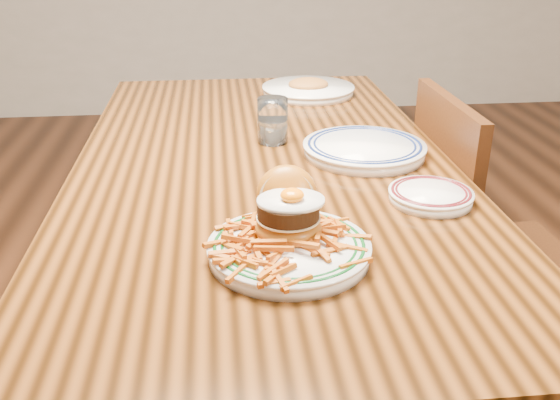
{
  "coord_description": "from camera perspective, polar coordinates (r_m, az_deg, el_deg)",
  "views": [
    {
      "loc": [
        -0.1,
        -1.33,
        1.25
      ],
      "look_at": [
        -0.01,
        -0.45,
        0.85
      ],
      "focal_mm": 40.0,
      "sensor_mm": 36.0,
      "label": 1
    }
  ],
  "objects": [
    {
      "name": "water_glass",
      "position": [
        1.53,
        -0.68,
        7.04
      ],
      "size": [
        0.07,
        0.07,
        0.11
      ],
      "color": "white",
      "rests_on": "table"
    },
    {
      "name": "side_plate",
      "position": [
        1.24,
        13.61,
        0.47
      ],
      "size": [
        0.16,
        0.17,
        0.02
      ],
      "rotation": [
        0.0,
        0.0,
        -0.37
      ],
      "color": "white",
      "rests_on": "table"
    },
    {
      "name": "table",
      "position": [
        1.46,
        -1.45,
        0.44
      ],
      "size": [
        0.85,
        1.6,
        0.75
      ],
      "color": "black",
      "rests_on": "floor"
    },
    {
      "name": "rear_plate",
      "position": [
        1.46,
        7.71,
        4.72
      ],
      "size": [
        0.28,
        0.28,
        0.03
      ],
      "rotation": [
        0.0,
        0.0,
        0.25
      ],
      "color": "white",
      "rests_on": "table"
    },
    {
      "name": "chair_right",
      "position": [
        1.7,
        17.59,
        -4.34
      ],
      "size": [
        0.41,
        0.41,
        0.87
      ],
      "rotation": [
        0.0,
        0.0,
        3.15
      ],
      "color": "#3C1F0C",
      "rests_on": "floor"
    },
    {
      "name": "far_plate",
      "position": [
        1.98,
        2.6,
        10.1
      ],
      "size": [
        0.29,
        0.29,
        0.05
      ],
      "rotation": [
        0.0,
        0.0,
        -0.02
      ],
      "color": "white",
      "rests_on": "table"
    },
    {
      "name": "main_plate",
      "position": [
        1.01,
        0.8,
        -3.12
      ],
      "size": [
        0.26,
        0.28,
        0.13
      ],
      "rotation": [
        0.0,
        0.0,
        -0.07
      ],
      "color": "white",
      "rests_on": "table"
    }
  ]
}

